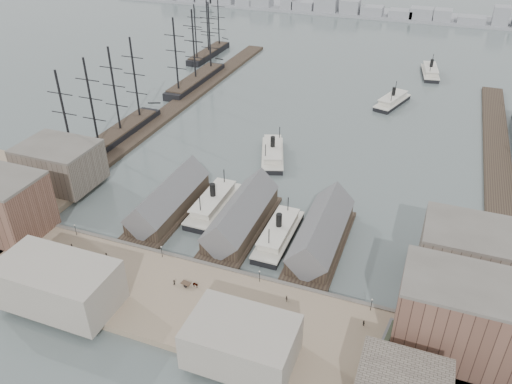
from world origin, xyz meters
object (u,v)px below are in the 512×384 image
at_px(ferry_docked_west, 213,203).
at_px(horse_cart_left, 97,257).
at_px(tram, 389,338).
at_px(horse_cart_center, 193,285).
at_px(horse_cart_right, 251,312).

distance_m(ferry_docked_west, horse_cart_left, 42.67).
distance_m(ferry_docked_west, tram, 75.09).
distance_m(horse_cart_left, horse_cart_center, 30.98).
bearing_deg(horse_cart_left, tram, -62.46).
relative_size(horse_cart_left, horse_cart_right, 0.99).
bearing_deg(horse_cart_right, tram, -99.33).
xyz_separation_m(tram, horse_cart_center, (-51.72, 0.86, -0.90)).
height_order(tram, horse_cart_left, tram).
distance_m(tram, horse_cart_right, 33.65).
relative_size(tram, horse_cart_left, 2.10).
height_order(horse_cart_left, horse_cart_right, horse_cart_left).
height_order(ferry_docked_west, tram, ferry_docked_west).
bearing_deg(ferry_docked_west, horse_cart_left, -116.43).
bearing_deg(horse_cart_center, tram, -82.14).
xyz_separation_m(ferry_docked_west, horse_cart_right, (30.18, -42.51, 0.30)).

